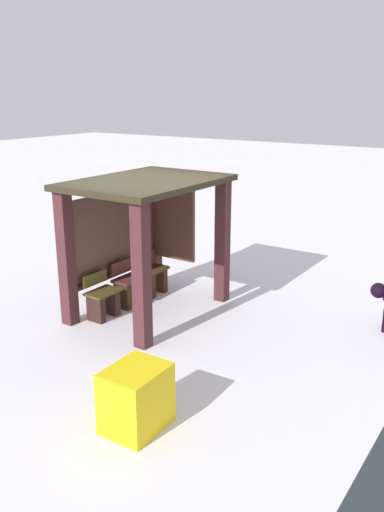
% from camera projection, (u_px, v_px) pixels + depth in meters
% --- Properties ---
extents(ground_plane, '(60.00, 60.00, 0.00)m').
position_uv_depth(ground_plane, '(150.00, 310.00, 9.09)').
color(ground_plane, white).
extents(bus_shelter, '(2.56, 1.84, 2.23)m').
position_uv_depth(bus_shelter, '(143.00, 218.00, 8.79)').
color(bus_shelter, '#411F22').
rests_on(bus_shelter, ground).
extents(bench_left_inside, '(0.55, 0.37, 0.75)m').
position_uv_depth(bench_left_inside, '(103.00, 300.00, 8.73)').
color(bench_left_inside, '#4C3E1A').
rests_on(bench_left_inside, ground).
extents(bench_center_inside, '(0.55, 0.36, 0.78)m').
position_uv_depth(bench_center_inside, '(129.00, 288.00, 9.24)').
color(bench_center_inside, '#4E2723').
rests_on(bench_center_inside, ground).
extents(bench_right_inside, '(0.55, 0.38, 0.77)m').
position_uv_depth(bench_right_inside, '(152.00, 277.00, 9.76)').
color(bench_right_inside, '#4E2C15').
rests_on(bench_right_inside, ground).
extents(grit_bin, '(0.71, 0.58, 0.71)m').
position_uv_depth(grit_bin, '(136.00, 398.00, 5.83)').
color(grit_bin, yellow).
rests_on(grit_bin, ground).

